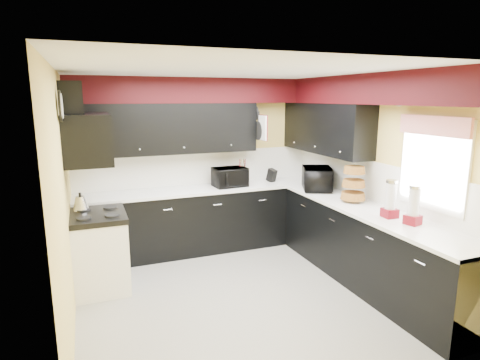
{
  "coord_description": "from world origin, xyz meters",
  "views": [
    {
      "loc": [
        -1.58,
        -3.99,
        2.23
      ],
      "look_at": [
        0.27,
        0.74,
        1.18
      ],
      "focal_mm": 30.0,
      "sensor_mm": 36.0,
      "label": 1
    }
  ],
  "objects_px": {
    "toaster_oven": "(230,177)",
    "knife_block": "(272,175)",
    "utensil_crock": "(242,179)",
    "kettle": "(81,203)",
    "microwave": "(317,179)"
  },
  "relations": [
    {
      "from": "utensil_crock",
      "to": "knife_block",
      "type": "height_order",
      "value": "knife_block"
    },
    {
      "from": "kettle",
      "to": "toaster_oven",
      "type": "bearing_deg",
      "value": 13.19
    },
    {
      "from": "microwave",
      "to": "toaster_oven",
      "type": "bearing_deg",
      "value": 83.96
    },
    {
      "from": "utensil_crock",
      "to": "kettle",
      "type": "xyz_separation_m",
      "value": [
        -2.27,
        -0.52,
        -0.02
      ]
    },
    {
      "from": "knife_block",
      "to": "utensil_crock",
      "type": "bearing_deg",
      "value": 165.12
    },
    {
      "from": "toaster_oven",
      "to": "utensil_crock",
      "type": "distance_m",
      "value": 0.22
    },
    {
      "from": "toaster_oven",
      "to": "knife_block",
      "type": "relative_size",
      "value": 2.41
    },
    {
      "from": "toaster_oven",
      "to": "utensil_crock",
      "type": "xyz_separation_m",
      "value": [
        0.21,
        0.03,
        -0.06
      ]
    },
    {
      "from": "toaster_oven",
      "to": "kettle",
      "type": "relative_size",
      "value": 2.61
    },
    {
      "from": "kettle",
      "to": "knife_block",
      "type": "bearing_deg",
      "value": 11.36
    },
    {
      "from": "utensil_crock",
      "to": "knife_block",
      "type": "distance_m",
      "value": 0.51
    },
    {
      "from": "toaster_oven",
      "to": "microwave",
      "type": "height_order",
      "value": "microwave"
    },
    {
      "from": "microwave",
      "to": "utensil_crock",
      "type": "height_order",
      "value": "microwave"
    },
    {
      "from": "utensil_crock",
      "to": "knife_block",
      "type": "relative_size",
      "value": 0.81
    },
    {
      "from": "toaster_oven",
      "to": "knife_block",
      "type": "distance_m",
      "value": 0.72
    }
  ]
}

